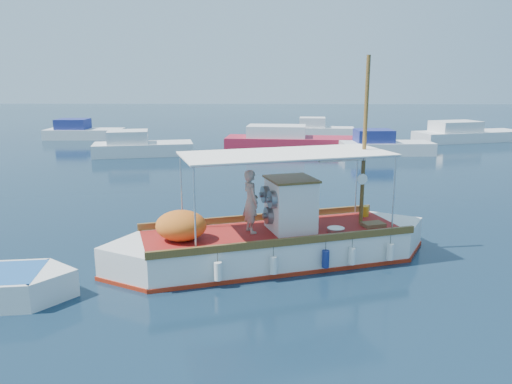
{
  "coord_description": "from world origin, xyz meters",
  "views": [
    {
      "loc": [
        -0.3,
        -13.34,
        4.89
      ],
      "look_at": [
        -0.61,
        0.0,
        1.81
      ],
      "focal_mm": 35.0,
      "sensor_mm": 36.0,
      "label": 1
    }
  ],
  "objects": [
    {
      "name": "ground",
      "position": [
        0.0,
        0.0,
        0.0
      ],
      "size": [
        160.0,
        160.0,
        0.0
      ],
      "primitive_type": "plane",
      "color": "black",
      "rests_on": "ground"
    },
    {
      "name": "fishing_caique",
      "position": [
        -0.16,
        -0.52,
        0.5
      ],
      "size": [
        8.79,
        4.52,
        5.65
      ],
      "rotation": [
        0.0,
        0.0,
        0.32
      ],
      "color": "white",
      "rests_on": "ground"
    },
    {
      "name": "bg_boat_nw",
      "position": [
        -8.41,
        18.04,
        0.49
      ],
      "size": [
        6.54,
        3.69,
        1.8
      ],
      "rotation": [
        0.0,
        0.0,
        0.22
      ],
      "color": "silver",
      "rests_on": "ground"
    },
    {
      "name": "bg_boat_n",
      "position": [
        1.5,
        21.39,
        0.49
      ],
      "size": [
        10.18,
        3.62,
        1.8
      ],
      "rotation": [
        0.0,
        0.0,
        -0.08
      ],
      "color": "#A81C33",
      "rests_on": "ground"
    },
    {
      "name": "bg_boat_ne",
      "position": [
        7.2,
        18.86,
        0.49
      ],
      "size": [
        5.91,
        2.53,
        1.8
      ],
      "rotation": [
        0.0,
        0.0,
        0.06
      ],
      "color": "silver",
      "rests_on": "ground"
    },
    {
      "name": "bg_boat_e",
      "position": [
        15.05,
        25.54,
        0.49
      ],
      "size": [
        8.97,
        4.96,
        1.8
      ],
      "rotation": [
        0.0,
        0.0,
        0.29
      ],
      "color": "silver",
      "rests_on": "ground"
    },
    {
      "name": "bg_boat_far_w",
      "position": [
        -15.26,
        26.57,
        0.49
      ],
      "size": [
        6.08,
        2.43,
        1.8
      ],
      "rotation": [
        0.0,
        0.0,
        0.02
      ],
      "color": "silver",
      "rests_on": "ground"
    },
    {
      "name": "bg_boat_far_n",
      "position": [
        4.04,
        28.46,
        0.49
      ],
      "size": [
        5.43,
        2.47,
        1.8
      ],
      "rotation": [
        0.0,
        0.0,
        -0.09
      ],
      "color": "silver",
      "rests_on": "ground"
    }
  ]
}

